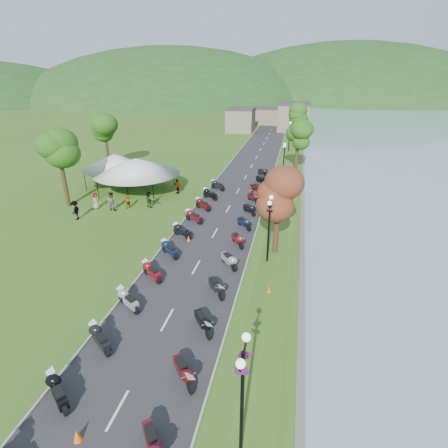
# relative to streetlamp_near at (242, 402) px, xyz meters

# --- Properties ---
(road) EXTENTS (7.00, 120.00, 0.02)m
(road) POSITION_rel_streetlamp_near_xyz_m (-5.39, 36.53, -2.49)
(road) COLOR #2E2E30
(road) RESTS_ON ground
(hills_backdrop) EXTENTS (360.00, 120.00, 76.00)m
(hills_backdrop) POSITION_rel_streetlamp_near_xyz_m (-5.39, 196.53, -2.50)
(hills_backdrop) COLOR #285621
(hills_backdrop) RESTS_ON ground
(far_building) EXTENTS (18.00, 16.00, 5.00)m
(far_building) POSITION_rel_streetlamp_near_xyz_m (-7.39, 81.53, 0.00)
(far_building) COLOR gray
(far_building) RESTS_ON ground
(moto_row_left) EXTENTS (2.60, 39.16, 1.10)m
(moto_row_left) POSITION_rel_streetlamp_near_xyz_m (-7.94, 12.09, -1.95)
(moto_row_left) COLOR #331411
(moto_row_left) RESTS_ON ground
(moto_row_right) EXTENTS (2.60, 40.99, 1.10)m
(moto_row_right) POSITION_rel_streetlamp_near_xyz_m (-3.13, 18.42, -1.95)
(moto_row_right) COLOR #331411
(moto_row_right) RESTS_ON ground
(streetlamp_near) EXTENTS (1.40, 1.40, 5.00)m
(streetlamp_near) POSITION_rel_streetlamp_near_xyz_m (0.00, 0.00, 0.00)
(streetlamp_near) COLOR black
(streetlamp_near) RESTS_ON ground
(vendor_tent_main) EXTENTS (6.57, 6.57, 4.00)m
(vendor_tent_main) POSITION_rel_streetlamp_near_xyz_m (-16.91, 27.93, -0.50)
(vendor_tent_main) COLOR silver
(vendor_tent_main) RESTS_ON ground
(vendor_tent_side) EXTENTS (5.32, 5.32, 4.00)m
(vendor_tent_side) POSITION_rel_streetlamp_near_xyz_m (-20.46, 29.53, -0.50)
(vendor_tent_side) COLOR silver
(vendor_tent_side) RESTS_ON ground
(tree_park_left) EXTENTS (3.58, 3.58, 9.95)m
(tree_park_left) POSITION_rel_streetlamp_near_xyz_m (-22.19, 21.95, 2.48)
(tree_park_left) COLOR #306D19
(tree_park_left) RESTS_ON ground
(tree_lakeside) EXTENTS (2.74, 2.74, 7.60)m
(tree_lakeside) POSITION_rel_streetlamp_near_xyz_m (0.08, 16.12, 1.30)
(tree_lakeside) COLOR #306D19
(tree_lakeside) RESTS_ON ground
(pedestrian_a) EXTENTS (0.65, 0.71, 1.58)m
(pedestrian_a) POSITION_rel_streetlamp_near_xyz_m (-15.64, 22.62, -2.50)
(pedestrian_a) COLOR slate
(pedestrian_a) RESTS_ON ground
(pedestrian_b) EXTENTS (0.95, 0.55, 1.93)m
(pedestrian_b) POSITION_rel_streetlamp_near_xyz_m (-17.02, 21.78, -2.50)
(pedestrian_b) COLOR slate
(pedestrian_b) RESTS_ON ground
(pedestrian_c) EXTENTS (0.67, 1.28, 1.88)m
(pedestrian_c) POSITION_rel_streetlamp_near_xyz_m (-19.19, 18.82, -2.50)
(pedestrian_c) COLOR slate
(pedestrian_c) RESTS_ON ground
(traffic_cone_near) EXTENTS (0.36, 0.36, 0.56)m
(traffic_cone_near) POSITION_rel_streetlamp_near_xyz_m (-6.27, -1.00, -2.22)
(traffic_cone_near) COLOR #F2590C
(traffic_cone_near) RESTS_ON ground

